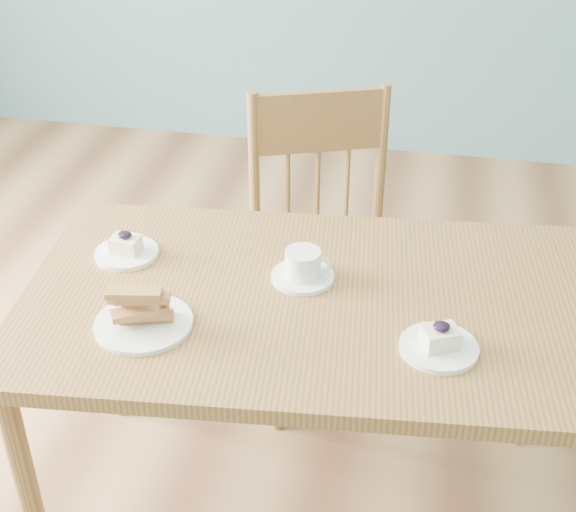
# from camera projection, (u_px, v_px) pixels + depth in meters

# --- Properties ---
(room) EXTENTS (5.01, 5.01, 2.71)m
(room) POSITION_uv_depth(u_px,v_px,m) (232.00, 40.00, 1.55)
(room) COLOR #A97D4F
(room) RESTS_ON ground
(dining_table) EXTENTS (1.45, 0.92, 0.74)m
(dining_table) POSITION_uv_depth(u_px,v_px,m) (313.00, 321.00, 1.92)
(dining_table) COLOR olive
(dining_table) RESTS_ON ground
(dining_chair) EXTENTS (0.57, 0.56, 0.98)m
(dining_chair) POSITION_uv_depth(u_px,v_px,m) (326.00, 251.00, 2.50)
(dining_chair) COLOR olive
(dining_chair) RESTS_ON ground
(cheesecake_plate_near) EXTENTS (0.17, 0.17, 0.07)m
(cheesecake_plate_near) POSITION_uv_depth(u_px,v_px,m) (439.00, 343.00, 1.71)
(cheesecake_plate_near) COLOR white
(cheesecake_plate_near) RESTS_ON dining_table
(cheesecake_plate_far) EXTENTS (0.16, 0.16, 0.07)m
(cheesecake_plate_far) POSITION_uv_depth(u_px,v_px,m) (126.00, 249.00, 2.03)
(cheesecake_plate_far) COLOR white
(cheesecake_plate_far) RESTS_ON dining_table
(coffee_cup) EXTENTS (0.15, 0.15, 0.08)m
(coffee_cup) POSITION_uv_depth(u_px,v_px,m) (303.00, 267.00, 1.93)
(coffee_cup) COLOR white
(coffee_cup) RESTS_ON dining_table
(biscotti_plate) EXTENTS (0.22, 0.22, 0.10)m
(biscotti_plate) POSITION_uv_depth(u_px,v_px,m) (142.00, 314.00, 1.77)
(biscotti_plate) COLOR white
(biscotti_plate) RESTS_ON dining_table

